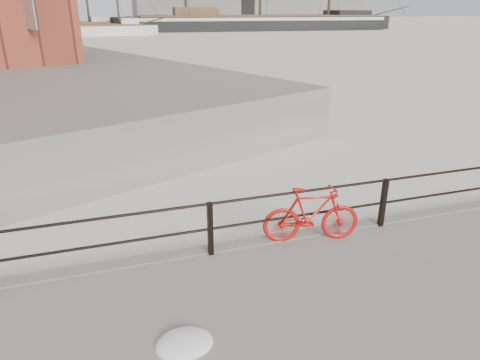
{
  "coord_description": "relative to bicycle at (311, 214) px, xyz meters",
  "views": [
    {
      "loc": [
        -8.51,
        -6.54,
        4.41
      ],
      "look_at": [
        -5.93,
        1.5,
        1.0
      ],
      "focal_mm": 32.0,
      "sensor_mm": 36.0,
      "label": 1
    }
  ],
  "objects": [
    {
      "name": "schooner_left",
      "position": [
        -5.23,
        74.62,
        -0.89
      ],
      "size": [
        26.37,
        12.16,
        19.77
      ],
      "primitive_type": null,
      "rotation": [
        0.0,
        0.0,
        0.01
      ],
      "color": "silver",
      "rests_on": "ground"
    },
    {
      "name": "industrial_east",
      "position": [
        83.11,
        150.25,
        6.11
      ],
      "size": [
        20.0,
        16.0,
        14.0
      ],
      "primitive_type": "cube",
      "color": "gray",
      "rests_on": "ground"
    },
    {
      "name": "barque_black",
      "position": [
        29.8,
        83.47,
        -0.89
      ],
      "size": [
        69.21,
        27.17,
        37.79
      ],
      "primitive_type": null,
      "rotation": [
        0.0,
        0.0,
        -0.07
      ],
      "color": "black",
      "rests_on": "ground"
    },
    {
      "name": "schooner_mid",
      "position": [
        -10.24,
        84.7,
        -0.89
      ],
      "size": [
        27.5,
        13.67,
        19.32
      ],
      "primitive_type": null,
      "rotation": [
        0.0,
        0.0,
        0.09
      ],
      "color": "beige",
      "rests_on": "ground"
    },
    {
      "name": "bicycle",
      "position": [
        0.0,
        0.0,
        0.0
      ],
      "size": [
        1.81,
        0.62,
        1.08
      ],
      "primitive_type": "imported",
      "rotation": [
        0.0,
        0.0,
        -0.2
      ],
      "color": "red",
      "rests_on": "promenade"
    }
  ]
}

